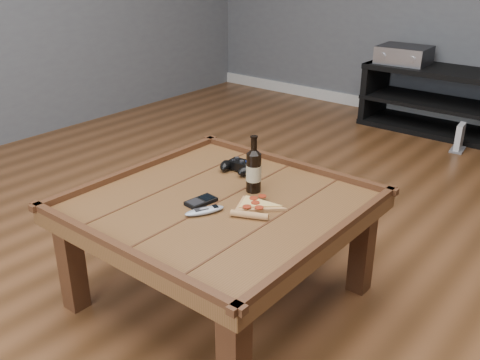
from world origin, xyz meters
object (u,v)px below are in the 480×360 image
Objects in this scene: remote_control at (205,211)px; av_receiver at (404,55)px; beer_bottle at (254,169)px; media_console at (455,104)px; pizza_slice at (255,206)px; coffee_table at (220,215)px; game_console at (459,139)px; smartphone at (201,201)px; game_controller at (238,167)px.

av_receiver is (-0.47, 2.86, 0.11)m from remote_control.
av_receiver is (-0.49, 2.59, 0.02)m from beer_bottle.
av_receiver is at bearing -179.36° from media_console.
media_console reaches higher than remote_control.
remote_control is at bearing -153.32° from pizza_slice.
media_console reaches higher than pizza_slice.
coffee_table is 2.43m from game_console.
media_console is 7.02× the size of game_console.
game_console is (0.03, 2.37, -0.37)m from pizza_slice.
pizza_slice is at bearing 33.16° from smartphone.
game_controller reaches higher than pizza_slice.
coffee_table is at bearing 169.58° from pizza_slice.
pizza_slice is 2.40m from game_console.
pizza_slice is 0.19m from remote_control.
media_console is 3.48× the size of av_receiver.
remote_control is at bearing -83.72° from av_receiver.
media_console reaches higher than smartphone.
beer_bottle is 1.85× the size of smartphone.
smartphone is at bearing -90.93° from media_console.
pizza_slice is 0.73× the size of av_receiver.
game_controller is at bearing 114.79° from pizza_slice.
smartphone is 0.09m from remote_control.
game_controller reaches higher than game_console.
coffee_table is 0.13m from remote_control.
game_console is (0.17, -0.34, -0.16)m from media_console.
game_controller is (-0.18, 0.12, -0.07)m from beer_bottle.
game_controller reaches higher than coffee_table.
game_console is (0.62, -0.34, -0.48)m from av_receiver.
media_console is 2.49m from game_controller.
pizza_slice is at bearing -50.76° from beer_bottle.
pizza_slice is 1.83× the size of remote_control.
media_console is 2.73m from pizza_slice.
beer_bottle is at bearing -82.34° from av_receiver.
coffee_table reaches higher than smartphone.
game_controller is 0.64× the size of pizza_slice.
beer_bottle is at bearing -38.51° from game_controller.
av_receiver reaches higher than coffee_table.
coffee_table is 0.32m from game_controller.
game_controller is (-0.13, 0.27, 0.08)m from coffee_table.
beer_bottle reaches higher than game_console.
beer_bottle is 1.26× the size of game_controller.
coffee_table is at bearing -101.45° from game_console.
beer_bottle is (0.04, -2.59, 0.30)m from media_console.
pizza_slice is (0.28, -0.24, -0.01)m from game_controller.
coffee_table is 0.23m from beer_bottle.
av_receiver reaches higher than pizza_slice.
media_console is at bearing 116.29° from remote_control.
pizza_slice reaches higher than smartphone.
coffee_table is at bearing -69.41° from game_controller.
smartphone reaches higher than game_console.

